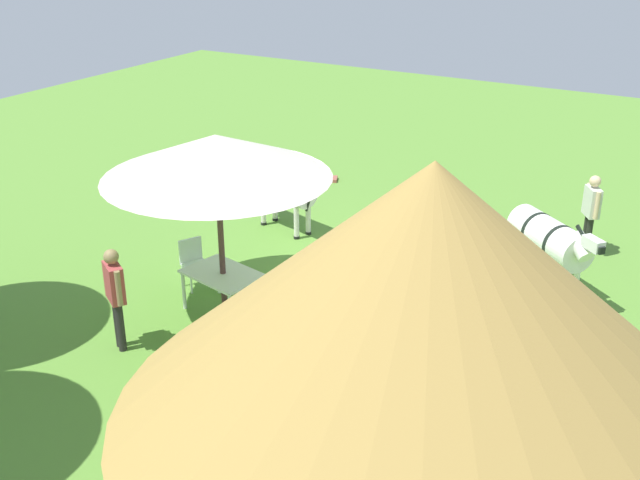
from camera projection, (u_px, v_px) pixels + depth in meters
The scene contains 12 objects.
ground_plane at pixel (367, 280), 14.38m from camera, with size 36.00×36.00×0.00m, color #588B32.
thatched_hut at pixel (421, 385), 6.87m from camera, with size 5.61×5.61×4.61m.
shade_umbrella at pixel (216, 156), 12.14m from camera, with size 3.71×3.71×3.15m.
patio_dining_table at pixel (223, 277), 13.00m from camera, with size 1.48×1.16×0.74m.
patio_chair_near_hut at pixel (259, 313), 12.16m from camera, with size 0.57×0.58×0.90m.
patio_chair_east_end at pixel (193, 260), 13.96m from camera, with size 0.57×0.58×0.90m.
guest_beside_umbrella at pixel (115, 290), 11.77m from camera, with size 0.53×0.42×1.71m.
standing_watcher at pixel (591, 208), 15.05m from camera, with size 0.41×0.51×1.65m.
striped_lounge_chair at pixel (433, 284), 13.65m from camera, with size 0.96×0.91×0.63m.
zebra_nearest_camera at pixel (551, 239), 13.73m from camera, with size 1.96×1.71×1.49m.
zebra_by_umbrella at pixel (283, 187), 16.26m from camera, with size 2.04×0.97×1.49m.
brick_patio_kerb at pixel (283, 177), 19.63m from camera, with size 2.80×0.36×0.08m, color #995143.
Camera 1 is at (-5.67, 11.58, 6.46)m, focal length 43.16 mm.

